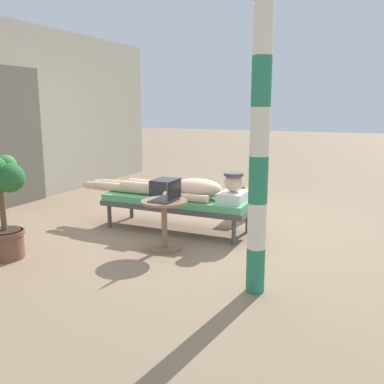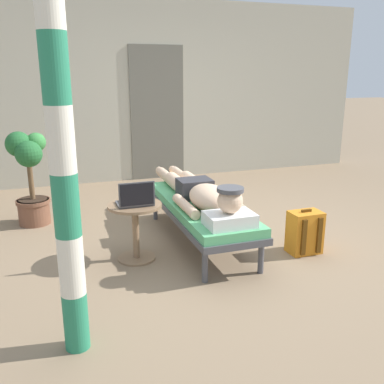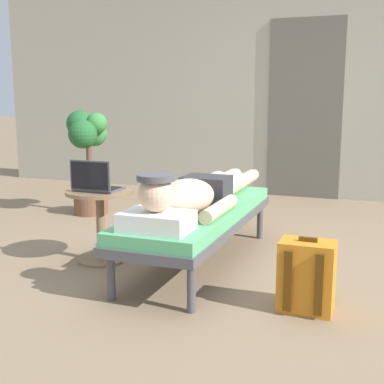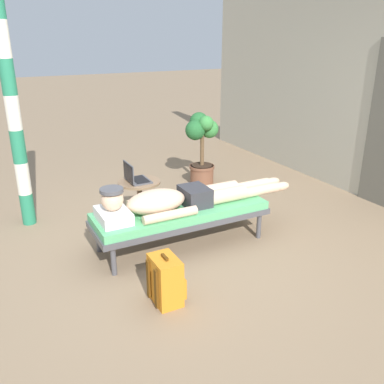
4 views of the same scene
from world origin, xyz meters
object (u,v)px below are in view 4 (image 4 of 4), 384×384
at_px(lounge_chair, 181,214).
at_px(backpack, 166,280).
at_px(person_reclining, 177,199).
at_px(laptop, 134,177).
at_px(potted_plant, 202,144).
at_px(porch_post, 13,113).
at_px(side_table, 140,195).

height_order(lounge_chair, backpack, backpack).
height_order(person_reclining, laptop, laptop).
xyz_separation_m(lounge_chair, laptop, (-0.68, -0.24, 0.24)).
xyz_separation_m(laptop, backpack, (1.52, -0.31, -0.39)).
bearing_deg(potted_plant, backpack, -34.43).
bearing_deg(porch_post, side_table, 62.14).
height_order(person_reclining, potted_plant, potted_plant).
distance_m(lounge_chair, side_table, 0.71).
relative_size(side_table, backpack, 1.23).
distance_m(lounge_chair, potted_plant, 1.94).
height_order(lounge_chair, side_table, side_table).
distance_m(laptop, backpack, 1.60).
relative_size(laptop, backpack, 0.73).
bearing_deg(backpack, lounge_chair, 146.68).
xyz_separation_m(side_table, backpack, (1.52, -0.36, -0.16)).
bearing_deg(porch_post, lounge_chair, 46.13).
relative_size(lounge_chair, backpack, 4.29).
distance_m(backpack, porch_post, 2.53).
bearing_deg(potted_plant, lounge_chair, -35.01).
xyz_separation_m(lounge_chair, porch_post, (-1.29, -1.35, 0.95)).
xyz_separation_m(person_reclining, porch_post, (-1.29, -1.31, 0.77)).
relative_size(lounge_chair, laptop, 5.87).
relative_size(backpack, porch_post, 0.16).
bearing_deg(laptop, backpack, -11.52).
bearing_deg(lounge_chair, potted_plant, 144.99).
relative_size(lounge_chair, side_table, 3.48).
relative_size(lounge_chair, potted_plant, 1.75).
relative_size(laptop, porch_post, 0.12).
bearing_deg(laptop, lounge_chair, 19.50).
xyz_separation_m(lounge_chair, person_reclining, (-0.00, -0.04, 0.17)).
xyz_separation_m(person_reclining, potted_plant, (-1.58, 1.14, 0.08)).
bearing_deg(backpack, laptop, 168.48).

